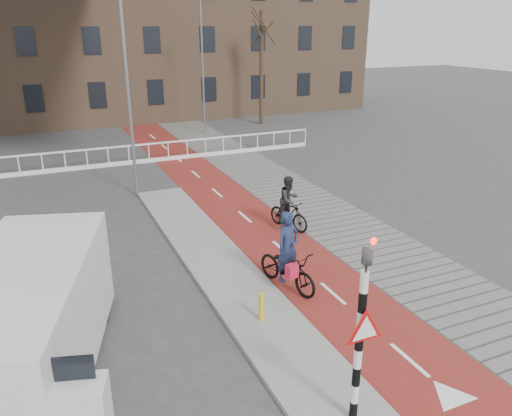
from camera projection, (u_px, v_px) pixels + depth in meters
name	position (u px, v px, depth m)	size (l,w,h in m)	color
ground	(323.00, 351.00, 10.74)	(120.00, 120.00, 0.00)	#38383A
bike_lane	(226.00, 200.00, 19.89)	(2.50, 60.00, 0.01)	maroon
sidewalk	(288.00, 191.00, 20.95)	(3.00, 60.00, 0.01)	slate
curb_island	(227.00, 274.00, 13.89)	(1.80, 16.00, 0.12)	gray
traffic_signal	(361.00, 328.00, 8.09)	(0.80, 0.80, 3.68)	black
bollard	(262.00, 307.00, 11.55)	(0.12, 0.12, 0.69)	#DCBA0C
cyclist_near	(288.00, 263.00, 13.08)	(1.26, 2.20, 2.14)	black
cyclist_far	(289.00, 207.00, 16.88)	(1.02, 1.78, 1.86)	black
van	(27.00, 323.00, 9.47)	(3.76, 6.06, 2.43)	silver
railing	(43.00, 167.00, 23.33)	(28.00, 0.10, 0.99)	silver
townhouse_row	(50.00, 5.00, 34.35)	(46.00, 10.00, 15.90)	#7F6047
tree_right	(261.00, 69.00, 33.76)	(0.26, 0.26, 7.45)	black
streetlight_near	(128.00, 94.00, 19.01)	(0.12, 0.12, 8.23)	slate
streetlight_right	(203.00, 65.00, 30.76)	(0.12, 0.12, 8.39)	slate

